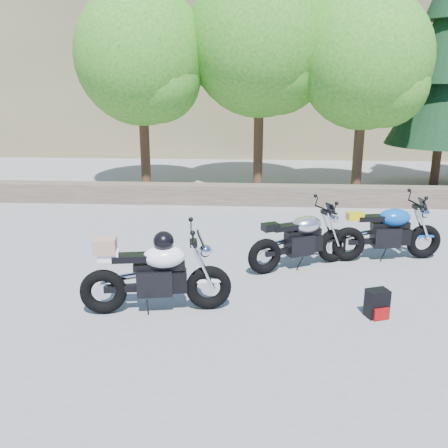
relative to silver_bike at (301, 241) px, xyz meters
The scene contains 11 objects.
ground 1.87m from the silver_bike, 147.44° to the right, with size 90.00×90.00×0.00m, color gray.
stone_wall 4.78m from the silver_bike, 108.58° to the left, with size 22.00×0.55×0.50m, color brown.
hillside 27.96m from the silver_bike, 86.87° to the left, with size 80.00×30.00×15.00m, color brown.
tree_decid_left 7.95m from the silver_bike, 122.43° to the left, with size 3.67×3.67×5.62m.
tree_decid_mid 7.49m from the silver_bike, 95.36° to the left, with size 4.08×4.08×6.24m.
tree_decid_right 7.03m from the silver_bike, 69.89° to the left, with size 3.54×3.54×5.41m.
conifer_near 9.18m from the silver_bike, 57.09° to the left, with size 3.17×3.17×7.06m.
silver_bike is the anchor object (origin of this frame).
white_bike 2.84m from the silver_bike, 139.62° to the right, with size 2.10×0.68×1.17m.
blue_bike 1.66m from the silver_bike, 17.41° to the left, with size 2.05×0.65×1.03m.
backpack 2.05m from the silver_bike, 63.91° to the right, with size 0.34×0.32×0.39m.
Camera 1 is at (0.71, -7.20, 3.14)m, focal length 40.00 mm.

